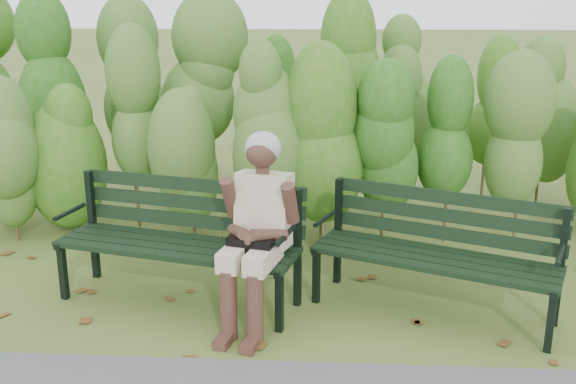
{
  "coord_description": "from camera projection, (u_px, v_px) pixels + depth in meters",
  "views": [
    {
      "loc": [
        0.3,
        -4.72,
        2.26
      ],
      "look_at": [
        0.0,
        0.35,
        0.75
      ],
      "focal_mm": 42.0,
      "sensor_mm": 36.0,
      "label": 1
    }
  ],
  "objects": [
    {
      "name": "ground",
      "position": [
        285.0,
        298.0,
        5.18
      ],
      "size": [
        80.0,
        80.0,
        0.0
      ],
      "primitive_type": "plane",
      "color": "#4C5D26"
    },
    {
      "name": "hedge_band",
      "position": [
        297.0,
        99.0,
        6.6
      ],
      "size": [
        11.04,
        1.67,
        2.42
      ],
      "color": "#47381E",
      "rests_on": "ground"
    },
    {
      "name": "leaf_litter",
      "position": [
        299.0,
        299.0,
        5.16
      ],
      "size": [
        5.89,
        2.19,
        0.01
      ],
      "color": "brown",
      "rests_on": "ground"
    },
    {
      "name": "bench_left",
      "position": [
        183.0,
        231.0,
        5.06
      ],
      "size": [
        1.9,
        1.01,
        0.91
      ],
      "color": "black",
      "rests_on": "ground"
    },
    {
      "name": "bench_right",
      "position": [
        438.0,
        244.0,
        4.87
      ],
      "size": [
        1.82,
        1.2,
        0.87
      ],
      "color": "black",
      "rests_on": "ground"
    },
    {
      "name": "seated_woman",
      "position": [
        257.0,
        220.0,
        4.63
      ],
      "size": [
        0.57,
        0.84,
        1.35
      ],
      "color": "tan",
      "rests_on": "ground"
    }
  ]
}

